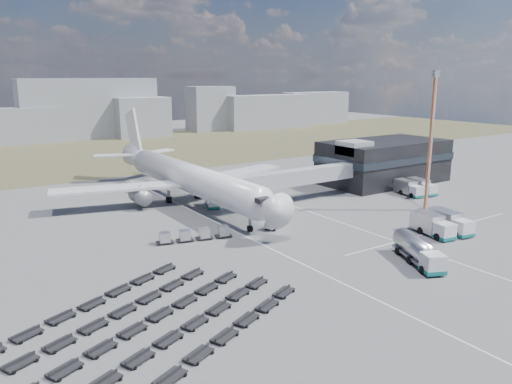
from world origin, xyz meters
TOP-DOWN VIEW (x-y plane):
  - ground at (0.00, 0.00)m, footprint 420.00×420.00m
  - grass_strip at (0.00, 110.00)m, footprint 420.00×90.00m
  - lane_markings at (9.77, 3.00)m, footprint 47.12×110.00m
  - terminal at (47.77, 23.96)m, footprint 30.40×16.40m
  - jet_bridge at (15.90, 20.42)m, footprint 30.30×3.80m
  - airliner at (0.00, 32.38)m, footprint 51.59×64.53m
  - skyline at (-6.64, 149.91)m, footprint 319.22×25.74m
  - fuel_tanker at (11.23, -15.65)m, footprint 6.88×10.82m
  - pushback_tug at (4.00, 8.00)m, footprint 3.41×2.70m
  - catering_truck at (2.55, 26.32)m, footprint 4.14×5.87m
  - service_trucks_near at (25.08, -9.19)m, footprint 7.77×8.84m
  - service_trucks_far at (43.99, 11.18)m, footprint 7.17×8.13m
  - uld_row at (-9.68, 9.89)m, footprint 11.86×4.27m
  - baggage_dollies at (-25.96, -11.89)m, footprint 34.71×28.91m
  - floodlight_mast at (35.11, 1.63)m, footprint 2.47×2.00m

SIDE VIEW (x-z plane):
  - ground at x=0.00m, z-range 0.00..0.00m
  - grass_strip at x=0.00m, z-range 0.00..0.01m
  - lane_markings at x=9.77m, z-range 0.00..0.01m
  - baggage_dollies at x=-25.96m, z-range 0.00..0.72m
  - pushback_tug at x=4.00m, z-range 0.00..1.38m
  - uld_row at x=-9.68m, z-range 0.16..1.80m
  - catering_truck at x=2.55m, z-range 0.03..2.52m
  - service_trucks_far at x=43.99m, z-range 0.13..3.03m
  - service_trucks_near at x=25.08m, z-range 0.14..3.30m
  - fuel_tanker at x=11.23m, z-range 0.00..3.45m
  - jet_bridge at x=15.90m, z-range 1.53..8.58m
  - terminal at x=47.77m, z-range -0.25..10.75m
  - airliner at x=0.00m, z-range -3.52..14.10m
  - skyline at x=-6.64m, z-range -2.46..22.78m
  - floodlight_mast at x=35.11m, z-range 0.03..25.94m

